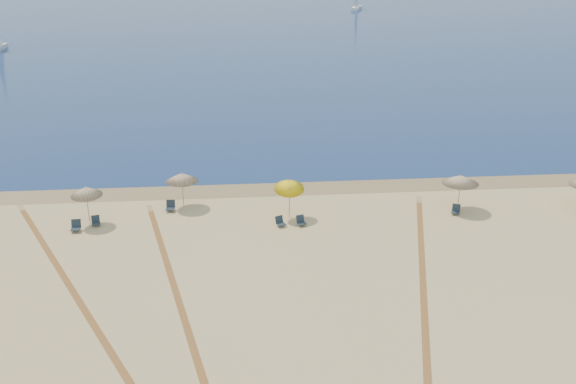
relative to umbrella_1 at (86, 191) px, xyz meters
name	(u,v)px	position (x,y,z in m)	size (l,w,h in m)	color
wet_sand	(283,188)	(12.33, 4.85, -2.12)	(500.00, 500.00, 0.00)	olive
umbrella_1	(86,191)	(0.00, 0.00, 0.00)	(1.90, 1.93, 2.47)	gray
umbrella_2	(182,177)	(5.60, 2.26, -0.13)	(2.12, 2.12, 2.34)	gray
umbrella_3	(289,185)	(12.32, -0.11, 0.03)	(1.89, 1.96, 2.67)	gray
umbrella_4	(461,179)	(23.29, 0.22, -0.09)	(2.32, 2.32, 2.38)	gray
chair_2	(76,226)	(-0.61, -1.05, -1.83)	(0.58, 0.68, 0.68)	#1A232B
chair_3	(96,221)	(0.44, -0.34, -1.86)	(0.62, 0.68, 0.60)	#1A232B
chair_4	(171,206)	(4.82, 1.55, -1.83)	(0.58, 0.67, 0.67)	#1A232B
chair_5	(280,222)	(11.65, -1.39, -1.86)	(0.70, 0.74, 0.60)	#1A232B
chair_6	(301,221)	(12.93, -1.38, -1.86)	(0.65, 0.70, 0.60)	#1A232B
chair_7	(456,210)	(22.91, -0.55, -1.86)	(0.70, 0.75, 0.61)	#1A232B
tire_tracks	(230,312)	(8.52, -10.93, -2.12)	(52.65, 38.73, 0.00)	tan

